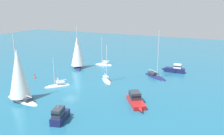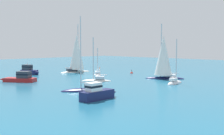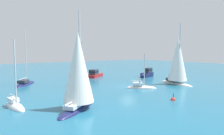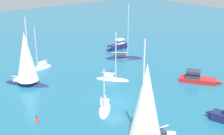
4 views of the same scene
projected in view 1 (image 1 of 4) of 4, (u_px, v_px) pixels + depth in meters
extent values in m
plane|color=#1E607F|center=(70.00, 87.00, 47.68)|extent=(160.00, 160.00, 0.00)
ellipsoid|color=silver|center=(58.00, 86.00, 47.89)|extent=(4.65, 4.35, 0.92)
cube|color=silver|center=(60.00, 83.00, 47.94)|extent=(1.77, 1.73, 0.44)
cylinder|color=silver|center=(54.00, 72.00, 46.93)|extent=(0.17, 0.17, 5.16)
cylinder|color=silver|center=(60.00, 80.00, 47.83)|extent=(1.76, 1.58, 0.14)
cylinder|color=white|center=(58.00, 81.00, 48.12)|extent=(0.32, 0.32, 0.96)
sphere|color=#D27755|center=(58.00, 78.00, 47.97)|extent=(0.24, 0.24, 0.24)
ellipsoid|color=white|center=(104.00, 65.00, 64.17)|extent=(1.81, 4.62, 1.10)
cube|color=white|center=(106.00, 62.00, 63.81)|extent=(1.04, 1.45, 0.44)
cylinder|color=silver|center=(102.00, 50.00, 63.32)|extent=(0.15, 0.15, 6.74)
cylinder|color=silver|center=(106.00, 61.00, 63.69)|extent=(0.37, 2.02, 0.12)
ellipsoid|color=silver|center=(22.00, 101.00, 40.90)|extent=(3.10, 7.73, 0.78)
cube|color=#2D333D|center=(25.00, 98.00, 40.22)|extent=(1.64, 2.45, 0.51)
cylinder|color=silver|center=(16.00, 67.00, 39.88)|extent=(0.18, 0.18, 10.64)
cylinder|color=silver|center=(25.00, 95.00, 40.07)|extent=(0.74, 3.36, 0.15)
cone|color=white|center=(18.00, 73.00, 39.92)|extent=(3.94, 3.94, 7.98)
cube|color=#B21E1E|center=(136.00, 102.00, 39.49)|extent=(5.51, 4.66, 0.66)
cone|color=#B21E1E|center=(141.00, 111.00, 36.35)|extent=(1.47, 1.30, 0.66)
cube|color=#2D333D|center=(135.00, 95.00, 39.98)|extent=(2.62, 2.49, 1.16)
cube|color=black|center=(135.00, 95.00, 39.97)|extent=(2.68, 2.55, 0.24)
cube|color=#191E4C|center=(60.00, 117.00, 33.88)|extent=(4.11, 2.43, 1.01)
cone|color=#191E4C|center=(66.00, 110.00, 36.13)|extent=(1.20, 1.22, 1.01)
cube|color=#2D333D|center=(58.00, 112.00, 33.08)|extent=(2.30, 1.67, 1.09)
cube|color=black|center=(58.00, 111.00, 33.07)|extent=(2.35, 1.72, 0.24)
cylinder|color=silver|center=(58.00, 106.00, 32.87)|extent=(0.08, 0.08, 0.60)
ellipsoid|color=#191E4C|center=(78.00, 68.00, 61.70)|extent=(6.75, 5.56, 0.86)
cube|color=silver|center=(78.00, 64.00, 62.36)|extent=(2.41, 2.19, 0.39)
cylinder|color=silver|center=(77.00, 47.00, 59.67)|extent=(0.17, 0.17, 9.77)
cylinder|color=silver|center=(78.00, 63.00, 62.28)|extent=(2.69, 2.03, 0.14)
cone|color=white|center=(77.00, 51.00, 60.29)|extent=(4.52, 4.52, 7.33)
ellipsoid|color=silver|center=(106.00, 81.00, 51.28)|extent=(4.82, 4.33, 0.71)
cube|color=silver|center=(106.00, 77.00, 51.71)|extent=(1.78, 1.70, 0.50)
cylinder|color=silver|center=(107.00, 63.00, 49.79)|extent=(0.17, 0.17, 7.25)
cylinder|color=silver|center=(106.00, 75.00, 51.61)|extent=(1.88, 1.60, 0.13)
ellipsoid|color=#191E4C|center=(155.00, 77.00, 53.94)|extent=(5.57, 6.60, 0.90)
cube|color=#2D333D|center=(153.00, 73.00, 54.46)|extent=(2.28, 2.43, 0.50)
cylinder|color=silver|center=(158.00, 54.00, 52.02)|extent=(0.13, 0.13, 9.66)
cylinder|color=silver|center=(153.00, 71.00, 54.36)|extent=(1.90, 2.53, 0.10)
cube|color=#191E4C|center=(175.00, 70.00, 57.40)|extent=(1.49, 4.40, 1.07)
cone|color=#191E4C|center=(163.00, 69.00, 58.46)|extent=(1.10, 1.12, 1.07)
cube|color=white|center=(178.00, 66.00, 56.92)|extent=(1.14, 1.70, 0.98)
cube|color=black|center=(178.00, 66.00, 56.91)|extent=(1.18, 1.74, 0.24)
sphere|color=red|center=(35.00, 78.00, 53.40)|extent=(0.63, 0.63, 0.63)
cylinder|color=black|center=(35.00, 75.00, 53.26)|extent=(0.08, 0.08, 0.50)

